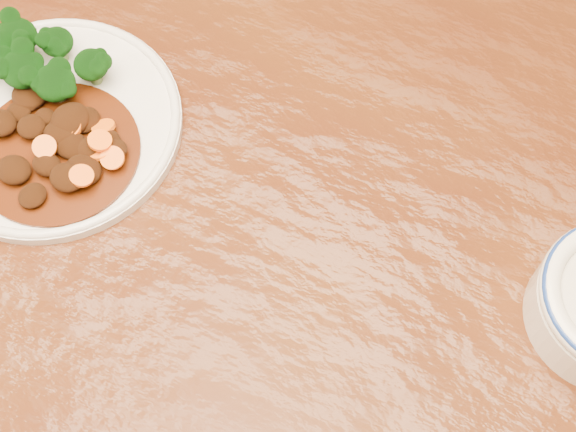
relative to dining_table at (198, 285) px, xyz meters
The scene contains 5 objects.
ground 0.67m from the dining_table, ahead, with size 4.00×4.00×0.00m, color #412510.
dining_table is the anchor object (origin of this frame).
dinner_plate 0.21m from the dining_table, 168.49° to the left, with size 0.26×0.26×0.02m.
broccoli_florets 0.27m from the dining_table, 161.51° to the left, with size 0.12×0.08×0.05m.
mince_stew 0.19m from the dining_table, behind, with size 0.16×0.16×0.03m.
Camera 1 is at (0.23, -0.20, 1.42)m, focal length 50.00 mm.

